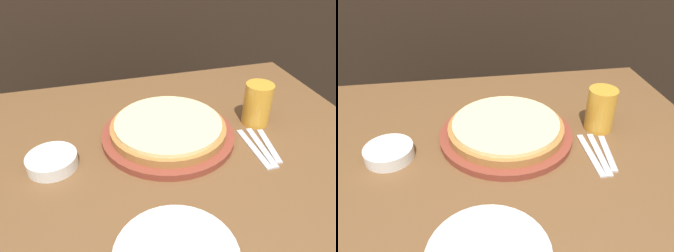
{
  "view_description": "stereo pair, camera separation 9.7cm",
  "coord_description": "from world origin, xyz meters",
  "views": [
    {
      "loc": [
        -0.21,
        -0.7,
        1.27
      ],
      "look_at": [
        0.01,
        0.08,
        0.74
      ],
      "focal_mm": 35.0,
      "sensor_mm": 36.0,
      "label": 1
    },
    {
      "loc": [
        -0.12,
        -0.72,
        1.27
      ],
      "look_at": [
        0.01,
        0.08,
        0.74
      ],
      "focal_mm": 35.0,
      "sensor_mm": 36.0,
      "label": 2
    }
  ],
  "objects": [
    {
      "name": "pizza_on_board",
      "position": [
        0.01,
        0.08,
        0.73
      ],
      "size": [
        0.4,
        0.4,
        0.06
      ],
      "color": "brown",
      "rests_on": "dining_table"
    },
    {
      "name": "side_bowl",
      "position": [
        -0.33,
        0.03,
        0.72
      ],
      "size": [
        0.13,
        0.13,
        0.04
      ],
      "color": "silver",
      "rests_on": "dining_table"
    },
    {
      "name": "dining_table",
      "position": [
        0.0,
        0.0,
        0.35
      ],
      "size": [
        1.25,
        1.04,
        0.7
      ],
      "color": "brown",
      "rests_on": "ground_plane"
    },
    {
      "name": "dinner_knife",
      "position": [
        0.25,
        -0.05,
        0.71
      ],
      "size": [
        0.03,
        0.19,
        0.0
      ],
      "color": "silver",
      "rests_on": "dining_table"
    },
    {
      "name": "spoon",
      "position": [
        0.28,
        -0.05,
        0.71
      ],
      "size": [
        0.04,
        0.16,
        0.0
      ],
      "color": "silver",
      "rests_on": "dining_table"
    },
    {
      "name": "beer_glass",
      "position": [
        0.3,
        0.08,
        0.78
      ],
      "size": [
        0.09,
        0.09,
        0.14
      ],
      "color": "gold",
      "rests_on": "dining_table"
    },
    {
      "name": "fork",
      "position": [
        0.23,
        -0.05,
        0.71
      ],
      "size": [
        0.02,
        0.19,
        0.0
      ],
      "color": "silver",
      "rests_on": "dining_table"
    }
  ]
}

